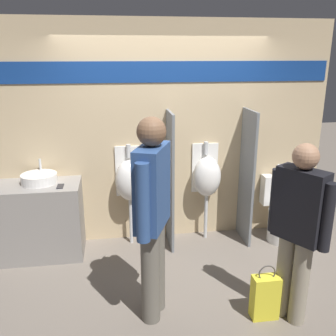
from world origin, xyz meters
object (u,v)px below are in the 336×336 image
Objects in this scene: person_in_vest at (153,213)px; cell_phone at (60,186)px; sink_basin at (39,178)px; urinal_far at (207,176)px; toilet at (282,215)px; shopping_bag at (265,297)px; urinal_near_counter at (130,180)px; person_with_lanyard at (298,227)px.

cell_phone is at bearing 60.71° from person_in_vest.
sink_basin is 0.32× the size of urinal_far.
person_in_vest reaches higher than toilet.
toilet reaches higher than shopping_bag.
urinal_near_counter is (0.78, 0.25, -0.05)m from cell_phone.
shopping_bag is at bearing 49.86° from person_with_lanyard.
urinal_far is 2.36× the size of shopping_bag.
person_in_vest is at bearing -51.29° from cell_phone.
person_with_lanyard is (-0.58, -1.46, 0.58)m from toilet.
sink_basin is at bearing 144.96° from shopping_bag.
sink_basin is at bearing 24.54° from person_with_lanyard.
sink_basin is 2.83m from person_with_lanyard.
sink_basin is 1.75m from person_in_vest.
person_with_lanyard is (1.21, -0.23, -0.11)m from person_in_vest.
sink_basin reaches higher than toilet.
person_with_lanyard is at bearing -32.93° from sink_basin.
urinal_far is (1.99, 0.09, -0.10)m from sink_basin.
person_with_lanyard is at bearing -78.84° from person_in_vest.
person_with_lanyard is 0.72m from shopping_bag.
urinal_near_counter is 2.05m from shopping_bag.
sink_basin is 2.73m from shopping_bag.
urinal_near_counter is 1.99m from toilet.
urinal_far is at bearing -19.31° from person_with_lanyard.
person_in_vest is 1.13× the size of person_with_lanyard.
urinal_near_counter is 1.34× the size of toilet.
cell_phone is 2.76m from toilet.
person_in_vest reaches higher than urinal_near_counter.
shopping_bag is at bearing -79.57° from person_in_vest.
cell_phone is 0.11× the size of urinal_far.
urinal_near_counter is 1.41m from person_in_vest.
sink_basin is 0.43× the size of toilet.
person_with_lanyard is (2.38, -1.54, -0.04)m from sink_basin.
urinal_near_counter is 2.11m from person_with_lanyard.
shopping_bag is at bearing -119.31° from toilet.
sink_basin is 2.88× the size of cell_phone.
person_in_vest is at bearing 168.42° from shopping_bag.
sink_basin is 0.25× the size of person_with_lanyard.
person_with_lanyard is 3.05× the size of shopping_bag.
cell_phone is at bearing -171.69° from urinal_far.
sink_basin is at bearing -177.50° from urinal_far.
person_with_lanyard reaches higher than shopping_bag.
urinal_near_counter is at bearing 18.02° from cell_phone.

